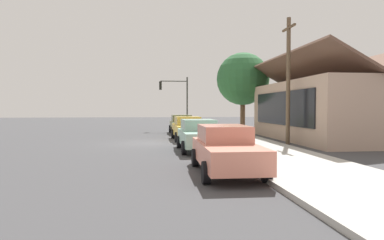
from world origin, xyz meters
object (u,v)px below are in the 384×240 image
object	(u,v)px
car_mustard	(188,128)
traffic_light_main	(176,95)
car_olive	(182,124)
car_seafoam	(199,135)
car_coral	(226,149)
shade_tree	(243,79)
utility_pole_wooden	(288,79)
fire_hydrant_red	(246,147)

from	to	relation	value
car_mustard	traffic_light_main	bearing A→B (deg)	178.93
car_olive	car_seafoam	world-z (taller)	same
car_coral	car_seafoam	bearing A→B (deg)	-178.40
shade_tree	utility_pole_wooden	bearing A→B (deg)	-0.60
shade_tree	traffic_light_main	bearing A→B (deg)	-118.98
car_seafoam	utility_pole_wooden	size ratio (longest dim) A/B	0.61
car_seafoam	traffic_light_main	bearing A→B (deg)	179.82
shade_tree	fire_hydrant_red	size ratio (longest dim) A/B	10.08
car_seafoam	shade_tree	bearing A→B (deg)	155.53
utility_pole_wooden	car_seafoam	bearing A→B (deg)	-69.38
utility_pole_wooden	car_mustard	bearing A→B (deg)	-123.92
shade_tree	traffic_light_main	world-z (taller)	shade_tree
car_olive	car_mustard	bearing A→B (deg)	-1.22
car_seafoam	utility_pole_wooden	world-z (taller)	utility_pole_wooden
car_coral	traffic_light_main	world-z (taller)	traffic_light_main
car_olive	car_mustard	size ratio (longest dim) A/B	0.95
traffic_light_main	utility_pole_wooden	world-z (taller)	utility_pole_wooden
utility_pole_wooden	car_olive	bearing A→B (deg)	-150.50
car_seafoam	car_coral	bearing A→B (deg)	0.27
traffic_light_main	car_coral	bearing A→B (deg)	0.34
car_seafoam	shade_tree	xyz separation A→B (m)	(-12.78, 5.71, 3.97)
car_olive	car_coral	xyz separation A→B (m)	(17.92, -0.04, 0.00)
fire_hydrant_red	car_olive	bearing A→B (deg)	-174.30
car_olive	traffic_light_main	xyz separation A→B (m)	(-4.17, -0.17, 2.68)
car_mustard	car_coral	world-z (taller)	same
car_mustard	car_olive	bearing A→B (deg)	177.64
car_mustard	utility_pole_wooden	xyz separation A→B (m)	(3.75, 5.57, 3.11)
car_mustard	fire_hydrant_red	xyz separation A→B (m)	(8.98, 1.57, -0.32)
car_coral	car_olive	bearing A→B (deg)	-179.18
car_coral	fire_hydrant_red	bearing A→B (deg)	153.85
shade_tree	fire_hydrant_red	distance (m)	16.97
car_mustard	car_coral	xyz separation A→B (m)	(11.97, 0.04, 0.00)
car_seafoam	fire_hydrant_red	size ratio (longest dim) A/B	6.43
car_olive	utility_pole_wooden	bearing A→B (deg)	29.07
car_olive	car_seafoam	distance (m)	11.81
car_mustard	traffic_light_main	size ratio (longest dim) A/B	0.88
car_olive	traffic_light_main	size ratio (longest dim) A/B	0.83
car_mustard	car_coral	bearing A→B (deg)	-1.34
shade_tree	traffic_light_main	distance (m)	6.72
car_olive	shade_tree	xyz separation A→B (m)	(-0.97, 5.60, 3.97)
car_seafoam	traffic_light_main	world-z (taller)	traffic_light_main
car_seafoam	utility_pole_wooden	bearing A→B (deg)	110.23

